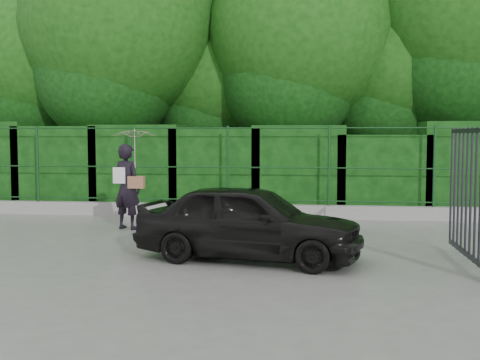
# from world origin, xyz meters

# --- Properties ---
(ground) EXTENTS (80.00, 80.00, 0.00)m
(ground) POSITION_xyz_m (0.00, 0.00, 0.00)
(ground) COLOR gray
(kerb) EXTENTS (14.00, 0.25, 0.30)m
(kerb) POSITION_xyz_m (0.00, 4.50, 0.15)
(kerb) COLOR #9E9E99
(kerb) RESTS_ON ground
(fence) EXTENTS (14.13, 0.06, 1.80)m
(fence) POSITION_xyz_m (0.22, 4.50, 1.20)
(fence) COLOR #143F1A
(fence) RESTS_ON kerb
(hedge) EXTENTS (14.20, 1.20, 2.22)m
(hedge) POSITION_xyz_m (-0.07, 5.50, 1.06)
(hedge) COLOR black
(hedge) RESTS_ON ground
(trees) EXTENTS (17.10, 6.15, 8.08)m
(trees) POSITION_xyz_m (1.14, 7.74, 4.62)
(trees) COLOR black
(trees) RESTS_ON ground
(gate) EXTENTS (0.22, 2.33, 2.36)m
(gate) POSITION_xyz_m (4.60, -0.72, 1.19)
(gate) COLOR #26262D
(gate) RESTS_ON ground
(woman) EXTENTS (0.95, 0.89, 2.03)m
(woman) POSITION_xyz_m (-1.26, 2.50, 1.30)
(woman) COLOR black
(woman) RESTS_ON ground
(car) EXTENTS (3.62, 2.04, 1.16)m
(car) POSITION_xyz_m (1.40, -0.20, 0.58)
(car) COLOR black
(car) RESTS_ON ground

